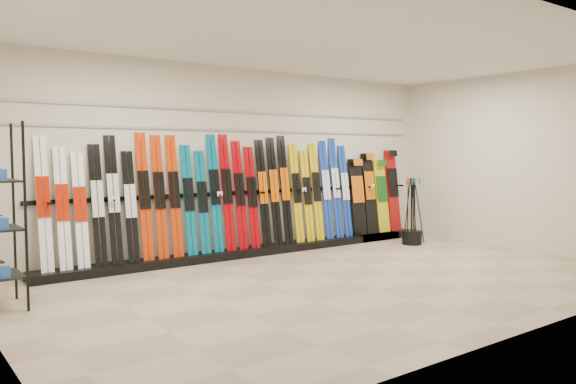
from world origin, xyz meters
TOP-DOWN VIEW (x-y plane):
  - floor at (0.00, 0.00)m, footprint 8.00×8.00m
  - back_wall at (0.00, 2.50)m, footprint 8.00×0.00m
  - right_wall at (4.00, 0.00)m, footprint 0.00×5.00m
  - ceiling at (0.00, 0.00)m, footprint 8.00×8.00m
  - ski_rack_base at (0.22, 2.28)m, footprint 8.00×0.40m
  - skis at (-0.44, 2.36)m, footprint 5.37×0.29m
  - snowboards at (2.93, 2.35)m, footprint 1.26×0.24m
  - pole_bin at (2.95, 1.45)m, footprint 0.35×0.35m
  - ski_poles at (2.93, 1.43)m, footprint 0.34×0.29m
  - slatwall_rail_0 at (0.00, 2.48)m, footprint 7.60×0.02m
  - slatwall_rail_1 at (0.00, 2.48)m, footprint 7.60×0.02m

SIDE VIEW (x-z plane):
  - floor at x=0.00m, z-range 0.00..0.00m
  - ski_rack_base at x=0.22m, z-range 0.00..0.12m
  - pole_bin at x=2.95m, z-range 0.00..0.25m
  - ski_poles at x=2.93m, z-range 0.02..1.20m
  - snowboards at x=2.93m, z-range 0.07..1.65m
  - skis at x=-0.44m, z-range 0.06..1.88m
  - back_wall at x=0.00m, z-range -2.50..5.50m
  - right_wall at x=4.00m, z-range -1.00..4.00m
  - slatwall_rail_0 at x=0.00m, z-range 1.98..2.02m
  - slatwall_rail_1 at x=0.00m, z-range 2.28..2.31m
  - ceiling at x=0.00m, z-range 3.00..3.00m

